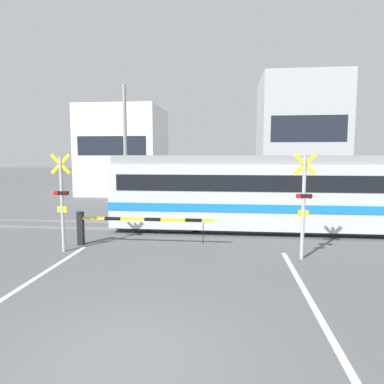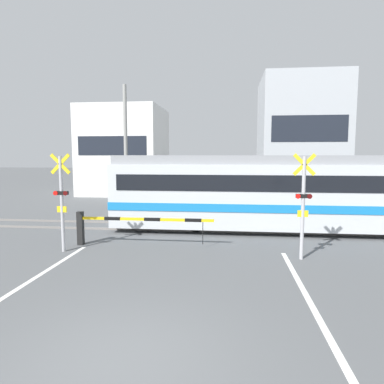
% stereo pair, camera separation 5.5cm
% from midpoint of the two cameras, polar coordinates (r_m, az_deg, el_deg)
% --- Properties ---
extents(ground_plane, '(160.00, 160.00, 0.00)m').
position_cam_midpoint_polar(ground_plane, '(6.00, -11.56, -26.09)').
color(ground_plane, '#56595B').
extents(rail_track_near, '(50.00, 0.10, 0.08)m').
position_cam_midpoint_polar(rail_track_near, '(14.41, -0.41, -6.48)').
color(rail_track_near, gray).
rests_on(rail_track_near, ground_plane).
extents(rail_track_far, '(50.00, 0.10, 0.08)m').
position_cam_midpoint_polar(rail_track_far, '(15.80, 0.18, -5.35)').
color(rail_track_far, gray).
rests_on(rail_track_far, ground_plane).
extents(road_stripe_right, '(0.14, 10.34, 0.01)m').
position_cam_midpoint_polar(road_stripe_right, '(7.02, 21.75, -21.29)').
color(road_stripe_right, white).
rests_on(road_stripe_right, ground_plane).
extents(commuter_train, '(18.53, 2.92, 3.19)m').
position_cam_midpoint_polar(commuter_train, '(15.39, 22.60, 0.15)').
color(commuter_train, silver).
rests_on(commuter_train, ground_plane).
extents(crossing_barrier_near, '(4.86, 0.20, 1.20)m').
position_cam_midpoint_polar(crossing_barrier_near, '(12.34, -12.49, -5.16)').
color(crossing_barrier_near, black).
rests_on(crossing_barrier_near, ground_plane).
extents(crossing_barrier_far, '(4.86, 0.20, 1.20)m').
position_cam_midpoint_polar(crossing_barrier_far, '(17.74, 8.33, -1.66)').
color(crossing_barrier_far, black).
rests_on(crossing_barrier_far, ground_plane).
extents(crossing_signal_left, '(0.68, 0.15, 3.25)m').
position_cam_midpoint_polar(crossing_signal_left, '(11.98, -20.99, -0.96)').
color(crossing_signal_left, '#B2B2B7').
rests_on(crossing_signal_left, ground_plane).
extents(crossing_signal_right, '(0.68, 0.15, 3.25)m').
position_cam_midpoint_polar(crossing_signal_right, '(10.90, 17.96, -1.51)').
color(crossing_signal_right, '#B2B2B7').
rests_on(crossing_signal_right, ground_plane).
extents(pedestrian, '(0.38, 0.23, 1.75)m').
position_cam_midpoint_polar(pedestrian, '(20.20, 4.06, -0.05)').
color(pedestrian, '#23232D').
rests_on(pedestrian, ground_plane).
extents(building_left_of_street, '(6.27, 6.54, 7.09)m').
position_cam_midpoint_polar(building_left_of_street, '(29.43, -11.21, 6.72)').
color(building_left_of_street, white).
rests_on(building_left_of_street, ground_plane).
extents(building_right_of_street, '(6.18, 6.54, 9.17)m').
position_cam_midpoint_polar(building_right_of_street, '(28.66, 17.35, 8.65)').
color(building_right_of_street, '#B2B7BC').
rests_on(building_right_of_street, ground_plane).
extents(utility_pole_streetside, '(0.22, 0.22, 7.33)m').
position_cam_midpoint_polar(utility_pole_streetside, '(21.01, -11.13, 7.33)').
color(utility_pole_streetside, gray).
rests_on(utility_pole_streetside, ground_plane).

